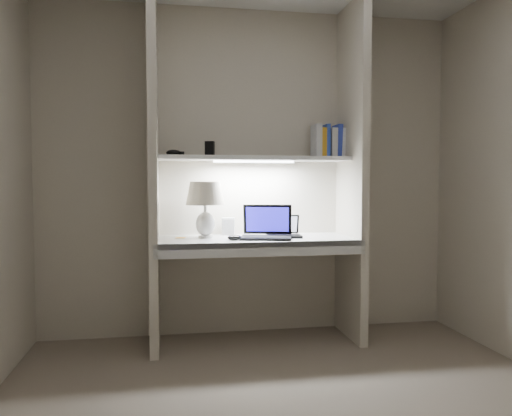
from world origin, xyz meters
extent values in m
cube|color=beige|center=(0.00, 1.50, 1.25)|extent=(3.20, 0.01, 2.50)
cube|color=beige|center=(-0.73, 1.23, 1.25)|extent=(0.06, 0.55, 2.50)
cube|color=beige|center=(0.73, 1.23, 1.25)|extent=(0.06, 0.55, 2.50)
cube|color=white|center=(0.00, 1.23, 0.75)|extent=(1.40, 0.55, 0.04)
cube|color=silver|center=(0.00, 0.96, 0.72)|extent=(1.46, 0.03, 0.10)
cube|color=silver|center=(0.00, 1.32, 1.35)|extent=(1.40, 0.36, 0.03)
cube|color=white|center=(0.00, 1.32, 1.33)|extent=(0.60, 0.04, 0.02)
cylinder|color=white|center=(-0.37, 1.26, 0.78)|extent=(0.10, 0.10, 0.02)
ellipsoid|color=white|center=(-0.37, 1.26, 0.87)|extent=(0.14, 0.14, 0.17)
cylinder|color=white|center=(-0.37, 1.26, 0.97)|extent=(0.02, 0.02, 0.07)
sphere|color=#FFD899|center=(-0.37, 1.26, 1.05)|extent=(0.04, 0.04, 0.04)
cube|color=black|center=(0.06, 1.13, 0.78)|extent=(0.41, 0.33, 0.02)
cube|color=black|center=(0.06, 1.13, 0.79)|extent=(0.34, 0.24, 0.00)
cube|color=black|center=(0.09, 1.28, 0.90)|extent=(0.36, 0.15, 0.22)
cube|color=#1E17CB|center=(0.09, 1.27, 0.90)|extent=(0.32, 0.13, 0.18)
cube|color=black|center=(0.21, 1.21, 0.78)|extent=(0.26, 0.19, 0.02)
cube|color=black|center=(0.21, 1.21, 0.79)|extent=(0.22, 0.14, 0.00)
cube|color=black|center=(0.22, 1.31, 0.86)|extent=(0.25, 0.07, 0.14)
cube|color=silver|center=(0.22, 1.30, 0.86)|extent=(0.22, 0.06, 0.12)
cube|color=silver|center=(-0.18, 1.43, 0.84)|extent=(0.11, 0.08, 0.13)
ellipsoid|color=black|center=(-0.18, 1.09, 0.79)|extent=(0.12, 0.10, 0.04)
torus|color=black|center=(0.17, 1.29, 0.78)|extent=(0.12, 0.12, 0.01)
cube|color=gold|center=(-0.54, 1.30, 0.77)|extent=(0.09, 0.09, 0.00)
cube|color=silver|center=(0.69, 1.36, 1.48)|extent=(0.04, 0.17, 0.22)
cube|color=#293AA5|center=(0.66, 1.36, 1.49)|extent=(0.05, 0.17, 0.25)
cube|color=#B1B0AD|center=(0.61, 1.36, 1.48)|extent=(0.05, 0.17, 0.22)
cube|color=#2846AF|center=(0.56, 1.36, 1.49)|extent=(0.03, 0.17, 0.25)
cube|color=orange|center=(0.53, 1.36, 1.48)|extent=(0.04, 0.17, 0.22)
cube|color=silver|center=(0.49, 1.36, 1.49)|extent=(0.05, 0.17, 0.25)
cube|color=black|center=(-0.33, 1.34, 1.42)|extent=(0.08, 0.06, 0.11)
ellipsoid|color=black|center=(-0.59, 1.39, 1.39)|extent=(0.13, 0.10, 0.05)
camera|label=1|loc=(-0.63, -2.34, 1.18)|focal=35.00mm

